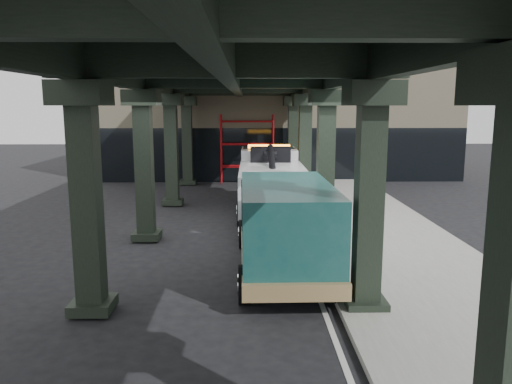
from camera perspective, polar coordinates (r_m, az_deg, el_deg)
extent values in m
plane|color=black|center=(15.10, -0.98, -7.48)|extent=(90.00, 90.00, 0.00)
cube|color=gray|center=(17.59, 13.89, -5.01)|extent=(5.00, 40.00, 0.15)
cube|color=silver|center=(17.11, 4.74, -5.41)|extent=(0.12, 38.00, 0.01)
cube|color=black|center=(10.92, 12.77, -0.95)|extent=(0.55, 0.55, 5.00)
cube|color=black|center=(10.74, 13.23, 10.93)|extent=(1.10, 1.10, 0.50)
cube|color=black|center=(11.57, 12.33, -12.30)|extent=(0.90, 0.90, 0.24)
cube|color=black|center=(16.74, 7.93, 2.90)|extent=(0.55, 0.55, 5.00)
cube|color=black|center=(16.62, 8.12, 10.62)|extent=(1.10, 1.10, 0.50)
cube|color=black|center=(17.17, 7.75, -4.81)|extent=(0.90, 0.90, 0.24)
cube|color=black|center=(22.66, 5.59, 4.74)|extent=(0.55, 0.55, 5.00)
cube|color=black|center=(22.57, 5.69, 10.44)|extent=(1.10, 1.10, 0.50)
cube|color=black|center=(22.98, 5.50, -1.03)|extent=(0.90, 0.90, 0.24)
cube|color=black|center=(28.61, 4.22, 5.82)|extent=(0.55, 0.55, 5.00)
cube|color=black|center=(28.54, 4.28, 10.33)|extent=(1.10, 1.10, 0.50)
cube|color=black|center=(28.86, 4.16, 1.22)|extent=(0.90, 0.90, 0.24)
cube|color=black|center=(11.14, -18.78, -1.02)|extent=(0.55, 0.55, 5.00)
cube|color=black|center=(10.96, -19.44, 10.61)|extent=(1.10, 1.10, 0.50)
cube|color=black|center=(11.78, -18.14, -12.17)|extent=(0.90, 0.90, 0.24)
cube|color=black|center=(16.88, -12.64, 2.81)|extent=(0.55, 0.55, 5.00)
cube|color=black|center=(16.77, -12.94, 10.46)|extent=(1.10, 1.10, 0.50)
cube|color=black|center=(17.31, -12.36, -4.83)|extent=(0.90, 0.90, 0.24)
cube|color=black|center=(22.76, -9.64, 4.67)|extent=(0.55, 0.55, 5.00)
cube|color=black|center=(22.68, -9.80, 10.34)|extent=(1.10, 1.10, 0.50)
cube|color=black|center=(23.08, -9.47, -1.07)|extent=(0.90, 0.90, 0.24)
cube|color=black|center=(28.69, -7.86, 5.76)|extent=(0.55, 0.55, 5.00)
cube|color=black|center=(28.62, -7.97, 10.26)|extent=(1.10, 1.10, 0.50)
cube|color=black|center=(28.94, -7.75, 1.18)|extent=(0.90, 0.90, 0.24)
cube|color=black|center=(16.66, 8.19, 13.37)|extent=(0.35, 32.00, 1.10)
cube|color=black|center=(16.80, -13.04, 13.19)|extent=(0.35, 32.00, 1.10)
cube|color=black|center=(16.46, -2.48, 13.50)|extent=(0.35, 32.00, 1.10)
cube|color=black|center=(16.52, -2.50, 15.93)|extent=(7.40, 32.00, 0.30)
cube|color=#C6B793|center=(34.48, 2.34, 9.01)|extent=(22.00, 10.00, 8.00)
cylinder|color=#AF0E12|center=(29.46, -3.95, 4.96)|extent=(0.08, 0.08, 4.00)
cylinder|color=#AF0E12|center=(28.67, -4.03, 4.83)|extent=(0.08, 0.08, 4.00)
cylinder|color=#AF0E12|center=(29.46, 1.91, 4.98)|extent=(0.08, 0.08, 4.00)
cylinder|color=#AF0E12|center=(28.67, 1.99, 4.84)|extent=(0.08, 0.08, 4.00)
cylinder|color=#AF0E12|center=(29.53, -1.01, 3.04)|extent=(3.00, 0.08, 0.08)
cylinder|color=#AF0E12|center=(29.40, -1.02, 5.56)|extent=(3.00, 0.08, 0.08)
cylinder|color=#AF0E12|center=(29.33, -1.03, 8.09)|extent=(3.00, 0.08, 0.08)
cube|color=black|center=(20.41, 1.72, -0.78)|extent=(1.10, 7.88, 0.26)
cube|color=silver|center=(22.92, 1.46, 2.65)|extent=(2.48, 2.54, 1.89)
cube|color=silver|center=(24.08, 1.36, 1.74)|extent=(2.47, 0.75, 0.95)
cube|color=black|center=(23.12, 1.44, 4.02)|extent=(2.32, 1.38, 0.89)
cube|color=silver|center=(19.11, 1.88, 0.56)|extent=(2.55, 5.27, 1.47)
cube|color=orange|center=(22.60, 1.49, 5.23)|extent=(1.89, 0.31, 0.17)
cube|color=black|center=(21.05, 1.65, 4.31)|extent=(1.68, 0.64, 0.63)
cylinder|color=black|center=(19.20, 1.87, 2.99)|extent=(0.27, 3.68, 1.41)
cube|color=black|center=(16.70, 2.27, -4.48)|extent=(0.32, 1.47, 0.19)
cube|color=black|center=(16.00, 2.40, -5.31)|extent=(1.68, 0.27, 0.19)
cylinder|color=black|center=(23.37, -1.41, 0.19)|extent=(0.37, 1.16, 1.16)
cylinder|color=silver|center=(23.37, -1.41, 0.19)|extent=(0.41, 0.64, 0.64)
cylinder|color=black|center=(23.46, 4.24, 0.20)|extent=(0.37, 1.16, 1.16)
cylinder|color=silver|center=(23.46, 4.24, 0.20)|extent=(0.41, 0.64, 0.64)
cylinder|color=black|center=(19.96, -1.54, -1.48)|extent=(0.37, 1.16, 1.16)
cylinder|color=silver|center=(19.96, -1.54, -1.48)|extent=(0.41, 0.64, 0.64)
cylinder|color=black|center=(20.06, 5.08, -1.46)|extent=(0.37, 1.16, 1.16)
cylinder|color=silver|center=(20.06, 5.08, -1.46)|extent=(0.41, 0.64, 0.64)
cylinder|color=black|center=(18.63, -1.60, -2.31)|extent=(0.37, 1.16, 1.16)
cylinder|color=silver|center=(18.63, -1.60, -2.31)|extent=(0.41, 0.64, 0.64)
cylinder|color=black|center=(18.73, 5.49, -2.28)|extent=(0.37, 1.16, 1.16)
cylinder|color=silver|center=(18.73, 5.49, -2.28)|extent=(0.41, 0.64, 0.64)
cube|color=#134543|center=(15.93, 2.48, -2.74)|extent=(2.24, 1.22, 0.98)
cube|color=#134543|center=(12.93, 3.48, -3.74)|extent=(2.34, 4.91, 2.12)
cube|color=olive|center=(13.58, 3.27, -6.87)|extent=(2.40, 6.11, 0.38)
cube|color=black|center=(15.34, 2.63, 0.08)|extent=(2.12, 0.49, 0.90)
cube|color=black|center=(13.14, 3.37, -1.10)|extent=(2.36, 3.94, 0.60)
cube|color=silver|center=(16.59, 2.32, -3.77)|extent=(2.17, 0.16, 0.33)
cylinder|color=black|center=(15.97, -1.42, -4.82)|extent=(0.32, 0.92, 0.91)
cylinder|color=silver|center=(15.97, -1.42, -4.82)|extent=(0.35, 0.51, 0.50)
cylinder|color=black|center=(16.13, 6.34, -4.73)|extent=(0.32, 0.92, 0.91)
cylinder|color=silver|center=(16.13, 6.34, -4.73)|extent=(0.35, 0.51, 0.50)
cylinder|color=black|center=(11.62, -1.26, -10.52)|extent=(0.32, 0.92, 0.91)
cylinder|color=silver|center=(11.62, -1.26, -10.52)|extent=(0.35, 0.51, 0.50)
cylinder|color=black|center=(11.83, 9.48, -10.27)|extent=(0.32, 0.92, 0.91)
cylinder|color=silver|center=(11.83, 9.48, -10.27)|extent=(0.35, 0.51, 0.50)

